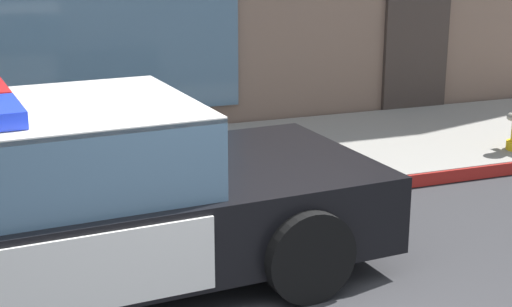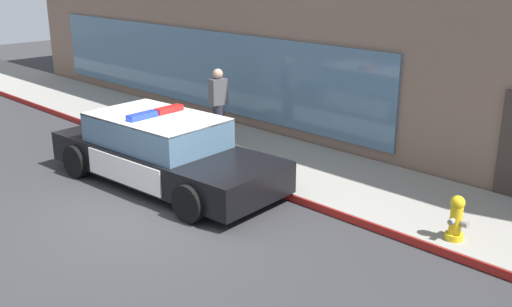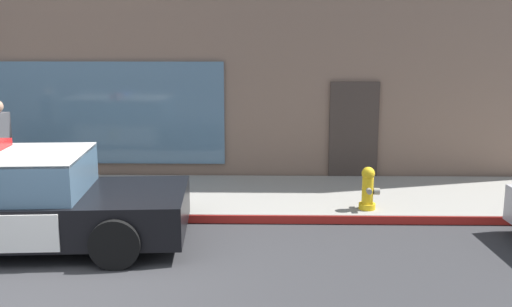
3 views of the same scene
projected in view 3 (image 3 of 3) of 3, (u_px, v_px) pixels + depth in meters
The scene contains 7 objects.
ground at pixel (62, 279), 7.51m from camera, with size 48.00×48.00×0.00m, color #303033.
sidewalk at pixel (128, 196), 11.06m from camera, with size 48.00×2.72×0.15m, color gray.
curb_red_paint at pixel (109, 219), 9.71m from camera, with size 28.80×0.04×0.14m, color maroon.
storefront_building at pixel (89, 4), 16.10m from camera, with size 22.11×9.01×7.70m.
police_cruiser at pixel (4, 201), 8.55m from camera, with size 5.24×2.36×1.49m.
fire_hydrant at pixel (368, 189), 9.91m from camera, with size 0.34×0.39×0.73m.
pedestrian_on_sidewalk at pixel (0, 145), 11.00m from camera, with size 0.33×0.44×1.71m.
Camera 3 is at (2.60, -6.99, 3.06)m, focal length 41.54 mm.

